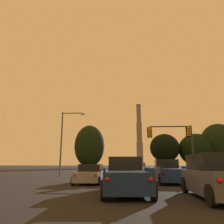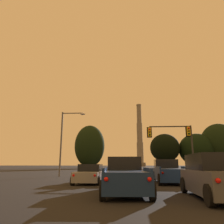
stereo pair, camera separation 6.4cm
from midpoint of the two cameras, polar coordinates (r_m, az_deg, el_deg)
suv_right_lane_second at (r=10.67m, az=25.57°, el=-14.97°), size 2.23×4.95×1.86m
sedan_left_lane_front at (r=17.69m, az=-5.58°, el=-15.85°), size 2.05×4.73×1.43m
pickup_truck_right_lane_front at (r=18.52m, az=14.63°, el=-14.96°), size 2.36×5.57×1.82m
hatchback_center_lane_front at (r=18.36m, az=4.05°, el=-15.80°), size 2.06×4.17×1.44m
pickup_truck_center_lane_second at (r=11.69m, az=3.60°, el=-16.44°), size 2.39×5.57×1.82m
traffic_light_overhead_right at (r=26.51m, az=16.60°, el=-6.36°), size 5.27×0.50×5.83m
street_lamp at (r=27.57m, az=-12.04°, el=-6.08°), size 2.98×0.36×7.83m
smokestack at (r=154.85m, az=7.29°, el=-7.57°), size 7.16×7.16×43.80m
treeline_center_right at (r=76.92m, az=13.68°, el=-9.10°), size 9.93×8.93×11.60m
treeline_left_mid at (r=82.84m, az=26.26°, el=-7.25°), size 12.09×10.88×15.05m
treeline_far_right at (r=77.32m, az=-5.85°, el=-8.82°), size 10.39×9.35×14.87m
treeline_far_left at (r=80.20m, az=21.31°, el=-9.15°), size 11.93×10.74×11.71m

